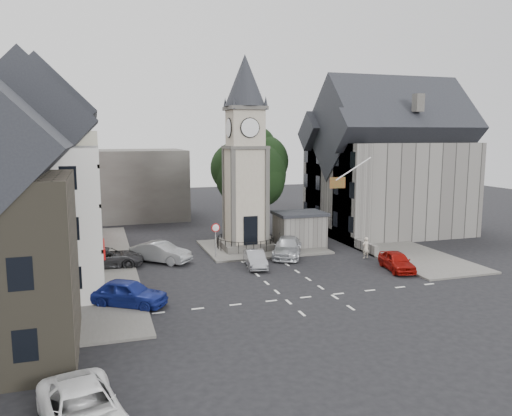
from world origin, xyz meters
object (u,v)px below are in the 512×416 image
object	(u,v)px
stone_shelter	(300,229)
car_west_blue	(128,293)
car_east_red	(397,261)
clock_tower	(245,154)
pedestrian	(366,248)

from	to	relation	value
stone_shelter	car_west_blue	xyz separation A→B (m)	(-15.31, -11.34, -0.77)
stone_shelter	car_west_blue	distance (m)	19.06
stone_shelter	car_east_red	distance (m)	10.11
clock_tower	pedestrian	size ratio (longest dim) A/B	9.56
clock_tower	car_west_blue	xyz separation A→B (m)	(-10.51, -11.83, -7.34)
clock_tower	car_east_red	size ratio (longest dim) A/B	4.04
clock_tower	car_west_blue	size ratio (longest dim) A/B	3.56
car_west_blue	car_east_red	xyz separation A→B (m)	(19.01, 1.97, -0.09)
clock_tower	pedestrian	distance (m)	12.48
stone_shelter	car_east_red	bearing A→B (deg)	-68.45
stone_shelter	car_west_blue	size ratio (longest dim) A/B	0.94
clock_tower	car_east_red	distance (m)	14.99
car_east_red	pedestrian	xyz separation A→B (m)	(-0.31, 3.87, 0.17)
pedestrian	car_west_blue	bearing A→B (deg)	8.92
car_east_red	stone_shelter	bearing A→B (deg)	122.07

